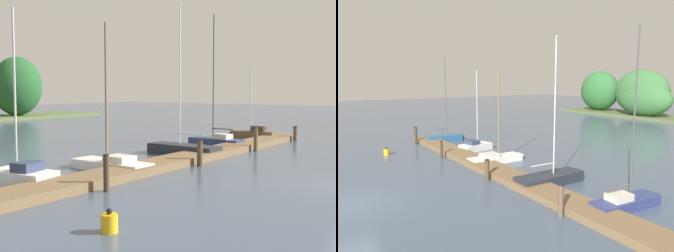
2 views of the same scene
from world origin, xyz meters
The scene contains 11 objects.
dock_pier centered at (0.00, 8.65, 0.17)m, with size 28.27×1.80×0.35m.
sailboat_1 centered at (-7.09, 10.81, 0.38)m, with size 1.77×2.95×6.58m.
sailboat_2 centered at (-2.85, 10.14, 0.33)m, with size 1.38×4.20×6.48m.
sailboat_3 centered at (2.94, 10.21, 0.33)m, with size 1.44×4.40×8.17m.
sailboat_4 centered at (7.52, 10.71, 0.37)m, with size 1.39×3.88×8.21m.
sailboat_5 centered at (12.62, 10.55, 0.37)m, with size 1.34×3.31×5.45m.
mooring_piling_1 centered at (-6.10, 7.30, 0.67)m, with size 0.23×0.23×1.32m.
mooring_piling_2 centered at (0.37, 7.46, 0.62)m, with size 0.30×0.30×1.23m.
mooring_piling_3 centered at (6.54, 7.49, 0.73)m, with size 0.27×0.27×1.45m.
mooring_piling_4 centered at (12.96, 7.50, 0.52)m, with size 0.32×0.32×1.02m.
channel_buoy_0 centered at (-9.39, 4.11, 0.24)m, with size 0.43×0.43×0.61m.
Camera 1 is at (-17.72, -3.64, 3.59)m, focal length 49.16 mm.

